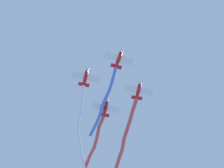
{
  "coord_description": "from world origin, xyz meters",
  "views": [
    {
      "loc": [
        34.6,
        -14.64,
        2.62
      ],
      "look_at": [
        0.8,
        -1.07,
        87.97
      ],
      "focal_mm": 64.99,
      "sensor_mm": 36.0,
      "label": 1
    }
  ],
  "objects": [
    {
      "name": "airplane_left_wing",
      "position": [
        1.78,
        5.11,
        87.66
      ],
      "size": [
        5.11,
        6.74,
        1.66
      ],
      "rotation": [
        0.0,
        0.0,
        6.08
      ],
      "color": "red"
    },
    {
      "name": "smoke_trail_left_wing",
      "position": [
        -14.88,
        7.71,
        88.12
      ],
      "size": [
        29.68,
        4.96,
        1.88
      ],
      "color": "#DB4C4C"
    },
    {
      "name": "smoke_trail_slot",
      "position": [
        -21.25,
        0.87,
        89.0
      ],
      "size": [
        27.97,
        2.07,
        3.51
      ],
      "color": "#DB4C4C"
    },
    {
      "name": "airplane_slot",
      "position": [
        -5.29,
        -0.22,
        87.86
      ],
      "size": [
        5.07,
        6.72,
        1.66
      ],
      "rotation": [
        0.0,
        0.0,
        6.13
      ],
      "color": "red"
    },
    {
      "name": "airplane_lead",
      "position": [
        7.12,
        -1.94,
        88.06
      ],
      "size": [
        4.99,
        6.66,
        1.66
      ],
      "rotation": [
        0.0,
        0.0,
        6.2
      ],
      "color": "red"
    },
    {
      "name": "smoke_trail_right_wing",
      "position": [
        -14.72,
        -2.82,
        88.12
      ],
      "size": [
        24.8,
        10.69,
        1.2
      ],
      "color": "white"
    },
    {
      "name": "smoke_trail_lead",
      "position": [
        -3.93,
        -1.19,
        87.17
      ],
      "size": [
        18.12,
        1.51,
        2.38
      ],
      "color": "#4C75DB"
    },
    {
      "name": "airplane_right_wing",
      "position": [
        0.05,
        -7.29,
        88.36
      ],
      "size": [
        5.07,
        6.72,
        1.66
      ],
      "rotation": [
        0.0,
        0.0,
        6.13
      ],
      "color": "red"
    }
  ]
}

